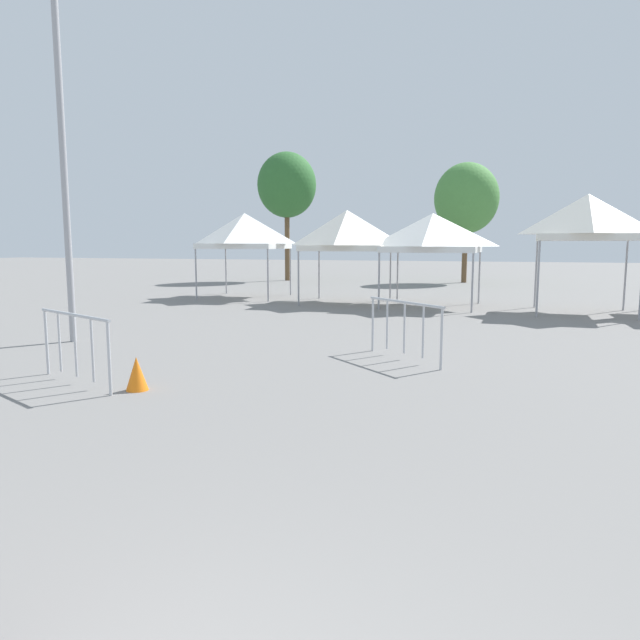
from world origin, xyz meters
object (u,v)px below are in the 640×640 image
(canopy_tent_far_right, at_px, (347,231))
(canopy_tent_behind_right, at_px, (433,233))
(canopy_tent_far_left, at_px, (245,231))
(tree_behind_tents_left, at_px, (466,198))
(tree_behind_tents_right, at_px, (287,185))
(traffic_cone_lot_center, at_px, (137,374))
(crowd_barrier_near_person, at_px, (75,335))
(crowd_barrier_by_lift, at_px, (405,319))
(canopy_tent_right_of_center, at_px, (587,217))
(light_pole_opposite_side, at_px, (62,131))

(canopy_tent_far_right, xyz_separation_m, canopy_tent_behind_right, (3.00, -0.19, -0.10))
(canopy_tent_far_left, relative_size, tree_behind_tents_left, 0.51)
(canopy_tent_far_right, bearing_deg, canopy_tent_far_left, 168.29)
(tree_behind_tents_right, xyz_separation_m, traffic_cone_lot_center, (6.87, -24.12, -5.11))
(crowd_barrier_near_person, xyz_separation_m, crowd_barrier_by_lift, (4.38, 3.33, 0.00))
(canopy_tent_right_of_center, xyz_separation_m, crowd_barrier_by_lift, (-3.98, -8.62, -2.11))
(canopy_tent_far_right, xyz_separation_m, crowd_barrier_near_person, (-0.74, -12.84, -1.80))
(canopy_tent_far_right, height_order, canopy_tent_behind_right, canopy_tent_far_right)
(light_pole_opposite_side, height_order, crowd_barrier_near_person, light_pole_opposite_side)
(light_pole_opposite_side, bearing_deg, canopy_tent_far_left, 94.62)
(light_pole_opposite_side, relative_size, tree_behind_tents_right, 1.07)
(tree_behind_tents_left, height_order, traffic_cone_lot_center, tree_behind_tents_left)
(canopy_tent_far_left, distance_m, crowd_barrier_by_lift, 13.25)
(light_pole_opposite_side, xyz_separation_m, traffic_cone_lot_center, (3.84, -3.17, -4.15))
(canopy_tent_far_right, relative_size, crowd_barrier_by_lift, 2.07)
(canopy_tent_right_of_center, bearing_deg, traffic_cone_lot_center, -121.22)
(canopy_tent_behind_right, bearing_deg, crowd_barrier_near_person, -106.50)
(canopy_tent_far_left, xyz_separation_m, canopy_tent_right_of_center, (11.97, -1.79, 0.28))
(canopy_tent_right_of_center, bearing_deg, canopy_tent_behind_right, 171.43)
(canopy_tent_right_of_center, height_order, crowd_barrier_by_lift, canopy_tent_right_of_center)
(canopy_tent_behind_right, height_order, tree_behind_tents_right, tree_behind_tents_right)
(light_pole_opposite_side, xyz_separation_m, tree_behind_tents_right, (-3.03, 20.95, 0.95))
(tree_behind_tents_right, distance_m, traffic_cone_lot_center, 25.60)
(light_pole_opposite_side, relative_size, crowd_barrier_near_person, 3.97)
(canopy_tent_behind_right, distance_m, tree_behind_tents_left, 12.82)
(canopy_tent_behind_right, height_order, canopy_tent_right_of_center, canopy_tent_right_of_center)
(canopy_tent_far_left, distance_m, canopy_tent_right_of_center, 12.11)
(crowd_barrier_near_person, bearing_deg, canopy_tent_right_of_center, 55.04)
(canopy_tent_far_left, bearing_deg, tree_behind_tents_left, 56.64)
(tree_behind_tents_right, height_order, crowd_barrier_by_lift, tree_behind_tents_right)
(tree_behind_tents_right, bearing_deg, crowd_barrier_near_person, -76.48)
(crowd_barrier_near_person, bearing_deg, canopy_tent_far_right, 86.69)
(canopy_tent_far_left, relative_size, traffic_cone_lot_center, 6.70)
(light_pole_opposite_side, height_order, tree_behind_tents_left, light_pole_opposite_side)
(tree_behind_tents_left, bearing_deg, canopy_tent_behind_right, -91.15)
(traffic_cone_lot_center, bearing_deg, tree_behind_tents_right, 105.90)
(canopy_tent_far_right, distance_m, tree_behind_tents_right, 13.30)
(canopy_tent_behind_right, xyz_separation_m, crowd_barrier_by_lift, (0.63, -9.31, -1.70))
(crowd_barrier_by_lift, bearing_deg, crowd_barrier_near_person, -142.72)
(canopy_tent_far_left, xyz_separation_m, light_pole_opposite_side, (0.86, -10.61, 1.81))
(canopy_tent_far_right, height_order, tree_behind_tents_right, tree_behind_tents_right)
(light_pole_opposite_side, bearing_deg, canopy_tent_behind_right, 55.66)
(canopy_tent_far_left, height_order, canopy_tent_behind_right, canopy_tent_far_left)
(canopy_tent_right_of_center, distance_m, light_pole_opposite_side, 14.27)
(canopy_tent_far_right, bearing_deg, traffic_cone_lot_center, -88.48)
(tree_behind_tents_left, bearing_deg, canopy_tent_right_of_center, -71.93)
(canopy_tent_far_left, relative_size, canopy_tent_behind_right, 1.04)
(canopy_tent_right_of_center, xyz_separation_m, tree_behind_tents_left, (-4.36, 13.35, 1.63))
(canopy_tent_behind_right, distance_m, traffic_cone_lot_center, 13.15)
(canopy_tent_far_left, relative_size, crowd_barrier_near_person, 1.69)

